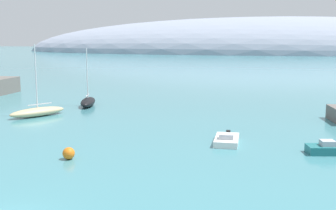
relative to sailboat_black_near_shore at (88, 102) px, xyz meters
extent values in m
ellipsoid|color=#8E99AD|center=(30.58, 181.76, -0.55)|extent=(271.06, 84.97, 36.56)
ellipsoid|color=black|center=(0.00, 0.00, -0.04)|extent=(2.84, 5.76, 1.02)
cylinder|color=silver|center=(0.00, 0.00, 3.56)|extent=(0.13, 0.13, 6.18)
cube|color=silver|center=(0.06, -0.24, 0.82)|extent=(0.67, 2.45, 0.10)
ellipsoid|color=#C6B284|center=(-2.83, -7.56, -0.08)|extent=(5.01, 6.19, 0.96)
cylinder|color=silver|center=(-2.83, -7.56, 3.83)|extent=(0.14, 0.14, 6.85)
cube|color=silver|center=(-2.67, -7.32, 0.75)|extent=(1.70, 2.41, 0.10)
cube|color=white|center=(18.17, -15.50, -0.30)|extent=(1.90, 3.78, 0.50)
cube|color=black|center=(18.18, -13.36, -0.18)|extent=(0.36, 0.44, 0.45)
cube|color=#B2B7C1|center=(18.17, -16.06, 0.15)|extent=(1.13, 0.91, 0.40)
cube|color=#1E6B70|center=(26.34, -17.13, -0.25)|extent=(4.39, 2.25, 0.62)
cube|color=#B2B7C1|center=(25.73, -17.23, 0.26)|extent=(1.15, 1.09, 0.40)
sphere|color=orange|center=(7.40, -22.36, -0.12)|extent=(0.87, 0.87, 0.87)
camera|label=1|loc=(20.09, -50.04, 8.18)|focal=45.94mm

